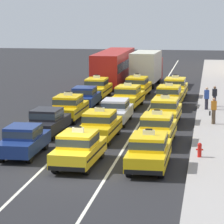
{
  "coord_description": "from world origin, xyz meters",
  "views": [
    {
      "loc": [
        6.14,
        -26.58,
        7.66
      ],
      "look_at": [
        0.34,
        9.66,
        1.3
      ],
      "focal_mm": 99.74,
      "sensor_mm": 36.0,
      "label": 1
    }
  ],
  "objects_px": {
    "taxi_right_nearest": "(149,151)",
    "taxi_right_fifth": "(175,87)",
    "box_truck_center_sixth": "(147,67)",
    "taxi_right_fourth": "(169,96)",
    "sedan_left_nearest": "(24,140)",
    "taxi_left_third": "(69,107)",
    "taxi_left_fifth": "(97,88)",
    "sedan_left_second": "(47,121)",
    "pedestrian_near_crosswalk": "(207,98)",
    "taxi_center_second": "(100,125)",
    "pedestrian_by_storefront": "(214,111)",
    "bus_left_sixth": "(114,66)",
    "pedestrian_mid_block": "(215,96)",
    "taxi_center_nearest": "(79,148)",
    "taxi_right_second": "(157,128)",
    "fire_hydrant": "(200,149)",
    "taxi_right_third": "(165,110)",
    "taxi_center_fifth": "(137,86)",
    "sedan_left_fourth": "(85,97)",
    "sedan_center_third": "(116,110)",
    "taxi_center_fourth": "(128,96)"
  },
  "relations": [
    {
      "from": "taxi_left_fifth",
      "to": "sedan_center_third",
      "type": "distance_m",
      "value": 11.14
    },
    {
      "from": "taxi_left_third",
      "to": "box_truck_center_sixth",
      "type": "relative_size",
      "value": 0.65
    },
    {
      "from": "taxi_right_second",
      "to": "taxi_right_third",
      "type": "distance_m",
      "value": 5.98
    },
    {
      "from": "sedan_left_fourth",
      "to": "taxi_center_nearest",
      "type": "height_order",
      "value": "taxi_center_nearest"
    },
    {
      "from": "taxi_right_nearest",
      "to": "pedestrian_by_storefront",
      "type": "relative_size",
      "value": 2.71
    },
    {
      "from": "sedan_left_nearest",
      "to": "box_truck_center_sixth",
      "type": "bearing_deg",
      "value": 83.46
    },
    {
      "from": "sedan_left_second",
      "to": "taxi_left_fifth",
      "type": "bearing_deg",
      "value": 89.17
    },
    {
      "from": "box_truck_center_sixth",
      "to": "taxi_right_fourth",
      "type": "relative_size",
      "value": 1.52
    },
    {
      "from": "sedan_left_second",
      "to": "taxi_center_fourth",
      "type": "bearing_deg",
      "value": 72.33
    },
    {
      "from": "taxi_left_third",
      "to": "pedestrian_by_storefront",
      "type": "relative_size",
      "value": 2.72
    },
    {
      "from": "taxi_center_second",
      "to": "taxi_right_fifth",
      "type": "distance_m",
      "value": 17.3
    },
    {
      "from": "taxi_right_fifth",
      "to": "pedestrian_mid_block",
      "type": "bearing_deg",
      "value": -57.05
    },
    {
      "from": "sedan_left_fourth",
      "to": "pedestrian_by_storefront",
      "type": "relative_size",
      "value": 2.55
    },
    {
      "from": "pedestrian_mid_block",
      "to": "pedestrian_by_storefront",
      "type": "xyz_separation_m",
      "value": [
        -0.09,
        -6.95,
        0.08
      ]
    },
    {
      "from": "bus_left_sixth",
      "to": "taxi_right_second",
      "type": "height_order",
      "value": "bus_left_sixth"
    },
    {
      "from": "taxi_left_third",
      "to": "taxi_center_fifth",
      "type": "height_order",
      "value": "same"
    },
    {
      "from": "fire_hydrant",
      "to": "pedestrian_mid_block",
      "type": "bearing_deg",
      "value": 87.22
    },
    {
      "from": "sedan_center_third",
      "to": "fire_hydrant",
      "type": "height_order",
      "value": "sedan_center_third"
    },
    {
      "from": "taxi_left_fifth",
      "to": "taxi_right_fifth",
      "type": "bearing_deg",
      "value": 10.24
    },
    {
      "from": "taxi_right_fifth",
      "to": "taxi_right_fourth",
      "type": "bearing_deg",
      "value": -91.86
    },
    {
      "from": "sedan_left_fourth",
      "to": "taxi_left_fifth",
      "type": "height_order",
      "value": "taxi_left_fifth"
    },
    {
      "from": "taxi_left_third",
      "to": "taxi_left_fifth",
      "type": "xyz_separation_m",
      "value": [
        0.08,
        10.03,
        0.0
      ]
    },
    {
      "from": "box_truck_center_sixth",
      "to": "pedestrian_near_crosswalk",
      "type": "relative_size",
      "value": 4.35
    },
    {
      "from": "sedan_left_nearest",
      "to": "taxi_center_second",
      "type": "height_order",
      "value": "taxi_center_second"
    },
    {
      "from": "sedan_left_nearest",
      "to": "box_truck_center_sixth",
      "type": "height_order",
      "value": "box_truck_center_sixth"
    },
    {
      "from": "sedan_left_second",
      "to": "taxi_right_third",
      "type": "xyz_separation_m",
      "value": [
        6.64,
        4.7,
        0.03
      ]
    },
    {
      "from": "taxi_center_nearest",
      "to": "taxi_right_second",
      "type": "bearing_deg",
      "value": 58.67
    },
    {
      "from": "taxi_center_fifth",
      "to": "taxi_right_nearest",
      "type": "relative_size",
      "value": 1.01
    },
    {
      "from": "pedestrian_near_crosswalk",
      "to": "taxi_left_fifth",
      "type": "bearing_deg",
      "value": 150.08
    },
    {
      "from": "taxi_center_nearest",
      "to": "sedan_center_third",
      "type": "xyz_separation_m",
      "value": [
        0.08,
        11.08,
        -0.03
      ]
    },
    {
      "from": "sedan_left_fourth",
      "to": "pedestrian_near_crosswalk",
      "type": "bearing_deg",
      "value": -1.23
    },
    {
      "from": "taxi_left_third",
      "to": "taxi_right_second",
      "type": "distance_m",
      "value": 9.07
    },
    {
      "from": "bus_left_sixth",
      "to": "pedestrian_mid_block",
      "type": "height_order",
      "value": "bus_left_sixth"
    },
    {
      "from": "taxi_left_fifth",
      "to": "sedan_center_third",
      "type": "height_order",
      "value": "taxi_left_fifth"
    },
    {
      "from": "taxi_center_fifth",
      "to": "taxi_right_second",
      "type": "xyz_separation_m",
      "value": [
        3.23,
        -17.74,
        0.0
      ]
    },
    {
      "from": "sedan_left_fourth",
      "to": "fire_hydrant",
      "type": "xyz_separation_m",
      "value": [
        8.85,
        -14.67,
        -0.3
      ]
    },
    {
      "from": "taxi_left_fifth",
      "to": "box_truck_center_sixth",
      "type": "relative_size",
      "value": 0.65
    },
    {
      "from": "sedan_left_second",
      "to": "pedestrian_near_crosswalk",
      "type": "height_order",
      "value": "pedestrian_near_crosswalk"
    },
    {
      "from": "taxi_right_nearest",
      "to": "taxi_right_fifth",
      "type": "height_order",
      "value": "same"
    },
    {
      "from": "sedan_left_fourth",
      "to": "taxi_right_third",
      "type": "height_order",
      "value": "taxi_right_third"
    },
    {
      "from": "taxi_center_second",
      "to": "pedestrian_by_storefront",
      "type": "xyz_separation_m",
      "value": [
        6.42,
        5.08,
        0.12
      ]
    },
    {
      "from": "taxi_left_third",
      "to": "sedan_center_third",
      "type": "bearing_deg",
      "value": -11.09
    },
    {
      "from": "sedan_left_nearest",
      "to": "pedestrian_mid_block",
      "type": "xyz_separation_m",
      "value": [
        9.68,
        16.44,
        0.07
      ]
    },
    {
      "from": "sedan_left_nearest",
      "to": "taxi_center_fifth",
      "type": "relative_size",
      "value": 0.93
    },
    {
      "from": "pedestrian_by_storefront",
      "to": "fire_hydrant",
      "type": "height_order",
      "value": "pedestrian_by_storefront"
    },
    {
      "from": "taxi_left_third",
      "to": "pedestrian_near_crosswalk",
      "type": "xyz_separation_m",
      "value": [
        9.12,
        4.82,
        0.09
      ]
    },
    {
      "from": "taxi_right_fifth",
      "to": "pedestrian_near_crosswalk",
      "type": "height_order",
      "value": "taxi_right_fifth"
    },
    {
      "from": "sedan_left_nearest",
      "to": "taxi_center_nearest",
      "type": "distance_m",
      "value": 3.54
    },
    {
      "from": "taxi_center_fifth",
      "to": "pedestrian_mid_block",
      "type": "xyz_separation_m",
      "value": [
        6.42,
        -5.2,
        0.04
      ]
    },
    {
      "from": "box_truck_center_sixth",
      "to": "pedestrian_by_storefront",
      "type": "xyz_separation_m",
      "value": [
        6.27,
        -19.53,
        -0.78
      ]
    }
  ]
}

